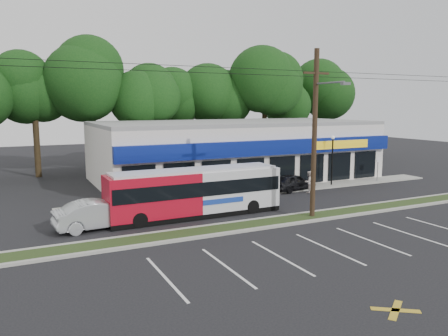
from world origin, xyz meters
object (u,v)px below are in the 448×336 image
car_silver (99,214)px  pedestrian_a (256,191)px  car_dark (293,182)px  utility_pole (313,128)px  sign_post (378,164)px  pedestrian_b (309,182)px  lamp_post (332,154)px  metrobus (195,191)px

car_silver → pedestrian_a: (11.00, 1.69, 0.06)m
car_dark → pedestrian_a: pedestrian_a is taller
utility_pole → car_silver: utility_pole is taller
sign_post → car_dark: 9.15m
sign_post → pedestrian_b: size_ratio=1.31×
lamp_post → pedestrian_a: size_ratio=2.48×
lamp_post → metrobus: size_ratio=0.39×
pedestrian_a → pedestrian_b: 5.66m
lamp_post → pedestrian_b: size_ratio=2.51×
utility_pole → pedestrian_a: bearing=99.3°
car_dark → pedestrian_a: bearing=106.6°
metrobus → lamp_post: bearing=16.2°
utility_pole → metrobus: bearing=149.3°
utility_pole → metrobus: (-6.02, 3.57, -3.86)m
lamp_post → car_dark: lamp_post is taller
utility_pole → metrobus: size_ratio=4.58×
utility_pole → pedestrian_a: utility_pole is taller
car_dark → pedestrian_a: (-4.89, -2.50, 0.17)m
sign_post → car_silver: (-25.00, -4.27, -0.75)m
lamp_post → pedestrian_b: bearing=-157.1°
pedestrian_a → pedestrian_b: size_ratio=1.01×
sign_post → car_silver: size_ratio=0.46×
car_silver → car_dark: bearing=-80.7°
car_dark → utility_pole: bearing=141.3°
sign_post → pedestrian_a: size_ratio=1.30×
utility_pole → lamp_post: bearing=43.9°
lamp_post → metrobus: lamp_post is taller
metrobus → pedestrian_b: metrobus is taller
car_silver → pedestrian_b: bearing=-85.2°
pedestrian_a → pedestrian_b: pedestrian_a is taller
car_dark → pedestrian_a: size_ratio=2.34×
utility_pole → metrobus: utility_pole is taller
sign_post → pedestrian_a: 14.25m
utility_pole → car_dark: utility_pole is taller
utility_pole → car_silver: (-11.83, 3.38, -4.61)m
lamp_post → sign_post: 5.13m
sign_post → metrobus: (-19.18, -4.07, -0.01)m
metrobus → car_silver: 5.87m
pedestrian_b → metrobus: bearing=4.8°
utility_pole → metrobus: 7.99m
lamp_post → car_dark: 4.57m
car_dark → lamp_post: bearing=-96.3°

